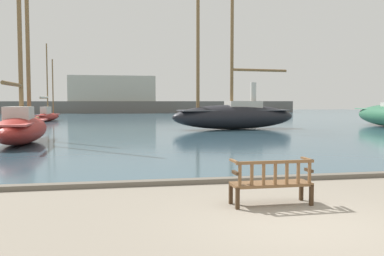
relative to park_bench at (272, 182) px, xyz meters
name	(u,v)px	position (x,y,z in m)	size (l,w,h in m)	color
ground_plane	(306,225)	(0.08, -1.39, -0.47)	(160.00, 160.00, 0.00)	gray
harbor_water	(138,118)	(0.08, 42.61, -0.43)	(100.00, 80.00, 0.08)	#385666
quay_edge_kerb	(239,180)	(0.08, 2.46, -0.41)	(40.00, 0.30, 0.12)	#675F54
park_bench	(272,182)	(0.00, 0.00, 0.00)	(1.60, 0.53, 0.92)	#3D2A19
sailboat_distant_harbor	(235,114)	(5.46, 20.95, 0.67)	(9.28, 3.39, 12.15)	black
sailboat_far_port	(21,126)	(-7.23, 13.09, 0.44)	(2.07, 8.10, 9.57)	maroon
sailboat_nearest_starboard	(47,115)	(-9.23, 36.06, 0.20)	(2.41, 5.50, 7.59)	maroon
far_breakwater	(126,102)	(-0.59, 62.51, 1.45)	(55.70, 2.40, 6.10)	#66605B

